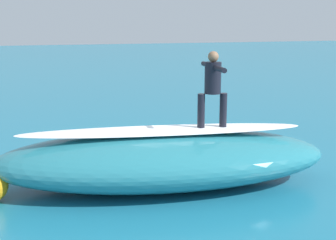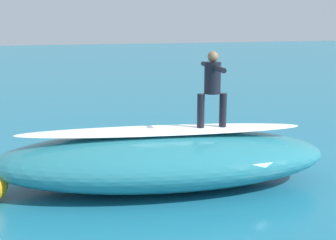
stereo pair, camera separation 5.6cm
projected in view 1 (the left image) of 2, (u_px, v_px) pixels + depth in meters
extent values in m
plane|color=teal|center=(171.00, 160.00, 12.33)|extent=(120.00, 120.00, 0.00)
ellipsoid|color=teal|center=(163.00, 159.00, 10.29)|extent=(7.73, 3.87, 1.22)
ellipsoid|color=white|center=(162.00, 130.00, 10.16)|extent=(6.37, 1.88, 0.08)
ellipsoid|color=yellow|center=(212.00, 129.00, 10.33)|extent=(1.89, 0.73, 0.07)
cylinder|color=black|center=(201.00, 111.00, 10.19)|extent=(0.16, 0.16, 0.76)
cylinder|color=black|center=(223.00, 110.00, 10.29)|extent=(0.16, 0.16, 0.76)
cylinder|color=black|center=(213.00, 78.00, 10.09)|extent=(0.40, 0.40, 0.69)
sphere|color=#936B4C|center=(213.00, 57.00, 9.99)|extent=(0.23, 0.23, 0.23)
cylinder|color=black|center=(220.00, 69.00, 9.57)|extent=(0.17, 0.62, 0.11)
cylinder|color=black|center=(207.00, 65.00, 10.51)|extent=(0.17, 0.62, 0.11)
ellipsoid|color=#33B2D1|center=(135.00, 144.00, 13.71)|extent=(2.01, 1.90, 0.10)
cylinder|color=black|center=(135.00, 138.00, 13.67)|extent=(0.73, 0.70, 0.26)
sphere|color=#936B4C|center=(121.00, 134.00, 13.85)|extent=(0.19, 0.19, 0.19)
cylinder|color=black|center=(157.00, 142.00, 13.47)|extent=(0.54, 0.51, 0.12)
cylinder|color=black|center=(154.00, 143.00, 13.33)|extent=(0.54, 0.51, 0.12)
ellipsoid|color=white|center=(144.00, 146.00, 13.45)|extent=(1.00, 1.00, 0.10)
ellipsoid|color=white|center=(297.00, 159.00, 12.06)|extent=(0.73, 0.73, 0.16)
ellipsoid|color=white|center=(234.00, 130.00, 15.30)|extent=(1.03, 1.02, 0.17)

